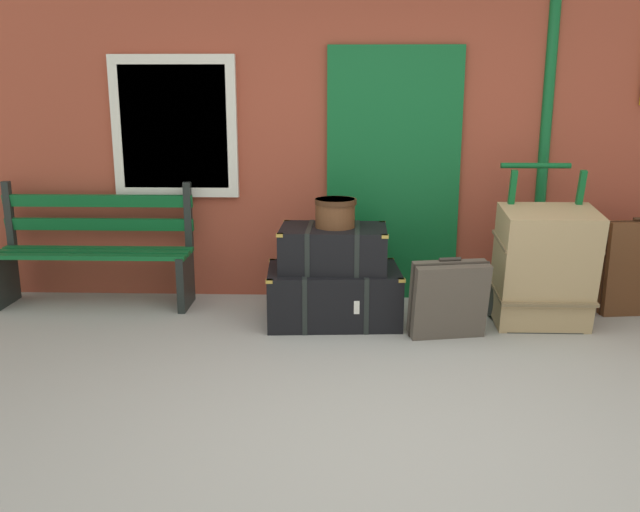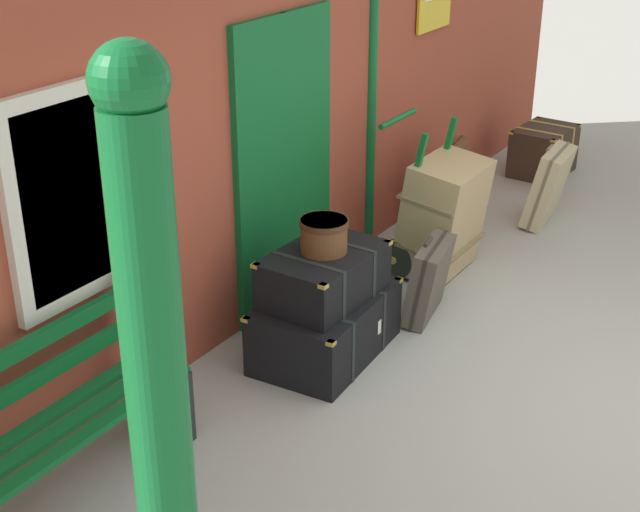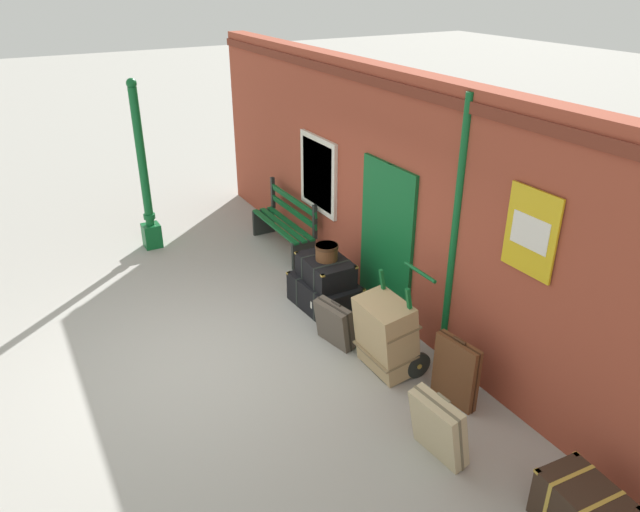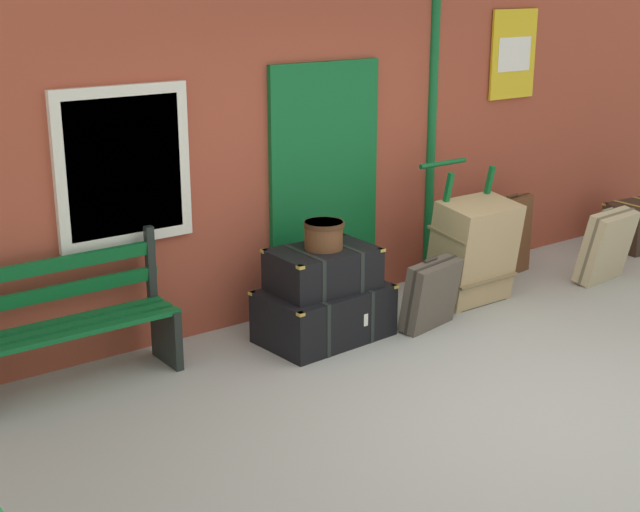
{
  "view_description": "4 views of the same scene",
  "coord_description": "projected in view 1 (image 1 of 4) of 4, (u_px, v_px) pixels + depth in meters",
  "views": [
    {
      "loc": [
        -0.32,
        -3.22,
        1.75
      ],
      "look_at": [
        -0.48,
        1.78,
        0.52
      ],
      "focal_mm": 38.01,
      "sensor_mm": 36.0,
      "label": 1
    },
    {
      "loc": [
        -4.76,
        -0.97,
        3.11
      ],
      "look_at": [
        -0.38,
        1.82,
        0.71
      ],
      "focal_mm": 50.56,
      "sensor_mm": 36.0,
      "label": 2
    },
    {
      "loc": [
        5.84,
        -1.77,
        4.28
      ],
      "look_at": [
        -0.32,
        1.67,
        0.84
      ],
      "focal_mm": 33.48,
      "sensor_mm": 36.0,
      "label": 3
    },
    {
      "loc": [
        -4.38,
        -3.57,
        2.75
      ],
      "look_at": [
        -0.46,
        1.73,
        0.71
      ],
      "focal_mm": 50.62,
      "sensor_mm": 36.0,
      "label": 4
    }
  ],
  "objects": [
    {
      "name": "steamer_trunk_middle",
      "position": [
        333.0,
        248.0,
        5.15
      ],
      "size": [
        0.82,
        0.57,
        0.33
      ],
      "color": "black",
      "rests_on": "steamer_trunk_base"
    },
    {
      "name": "large_brown_trunk",
      "position": [
        544.0,
        267.0,
        5.04
      ],
      "size": [
        0.7,
        0.55,
        0.93
      ],
      "color": "tan",
      "rests_on": "ground"
    },
    {
      "name": "platform_bench",
      "position": [
        95.0,
        252.0,
        5.6
      ],
      "size": [
        1.6,
        0.43,
        1.01
      ],
      "color": "#0F5B28",
      "rests_on": "ground"
    },
    {
      "name": "steamer_trunk_base",
      "position": [
        333.0,
        295.0,
        5.23
      ],
      "size": [
        1.05,
        0.71,
        0.43
      ],
      "color": "black",
      "rests_on": "ground"
    },
    {
      "name": "brick_facade",
      "position": [
        380.0,
        108.0,
        5.67
      ],
      "size": [
        10.4,
        0.35,
        3.2
      ],
      "color": "#9E422D",
      "rests_on": "ground"
    },
    {
      "name": "suitcase_oxblood",
      "position": [
        448.0,
        299.0,
        4.86
      ],
      "size": [
        0.58,
        0.35,
        0.59
      ],
      "color": "#51473D",
      "rests_on": "ground"
    },
    {
      "name": "porters_trolley",
      "position": [
        536.0,
        286.0,
        5.25
      ],
      "size": [
        0.71,
        0.6,
        1.2
      ],
      "color": "black",
      "rests_on": "ground"
    },
    {
      "name": "ground_plane",
      "position": [
        401.0,
        434.0,
        3.54
      ],
      "size": [
        60.0,
        60.0,
        0.0
      ],
      "primitive_type": "plane",
      "color": "#A3A099"
    },
    {
      "name": "round_hatbox",
      "position": [
        335.0,
        211.0,
        5.09
      ],
      "size": [
        0.31,
        0.31,
        0.22
      ],
      "color": "brown",
      "rests_on": "steamer_trunk_middle"
    },
    {
      "name": "suitcase_caramel",
      "position": [
        638.0,
        268.0,
        5.35
      ],
      "size": [
        0.56,
        0.19,
        0.8
      ],
      "color": "brown",
      "rests_on": "ground"
    }
  ]
}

